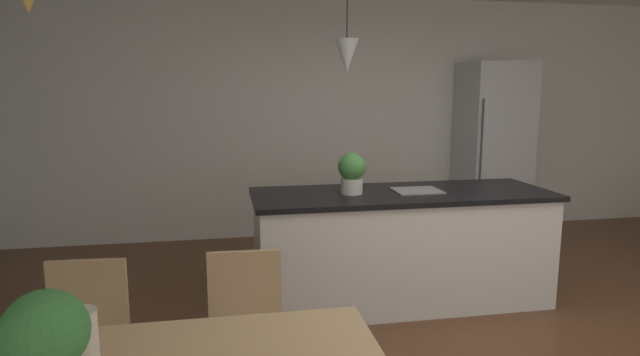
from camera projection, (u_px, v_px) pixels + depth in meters
name	position (u px, v px, depth m)	size (l,w,h in m)	color
wall_back_kitchen	(361.00, 118.00, 6.13)	(10.00, 0.12, 2.70)	white
chair_far_left	(83.00, 348.00, 2.50)	(0.43, 0.43, 0.87)	tan
chair_far_right	(246.00, 334.00, 2.64)	(0.42, 0.42, 0.87)	tan
kitchen_island	(401.00, 246.00, 4.17)	(2.34, 0.83, 0.91)	silver
refrigerator	(493.00, 150.00, 6.07)	(0.72, 0.67, 1.99)	silver
pendant_over_island_main	(347.00, 56.00, 3.84)	(0.17, 0.17, 0.89)	black
potted_plant_on_island	(352.00, 172.00, 3.99)	(0.21, 0.21, 0.32)	beige
potted_plant_on_table	(45.00, 337.00, 1.62)	(0.26, 0.26, 0.35)	#4C4C51
vase_on_dining_table	(79.00, 343.00, 1.75)	(0.12, 0.12, 0.23)	silver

